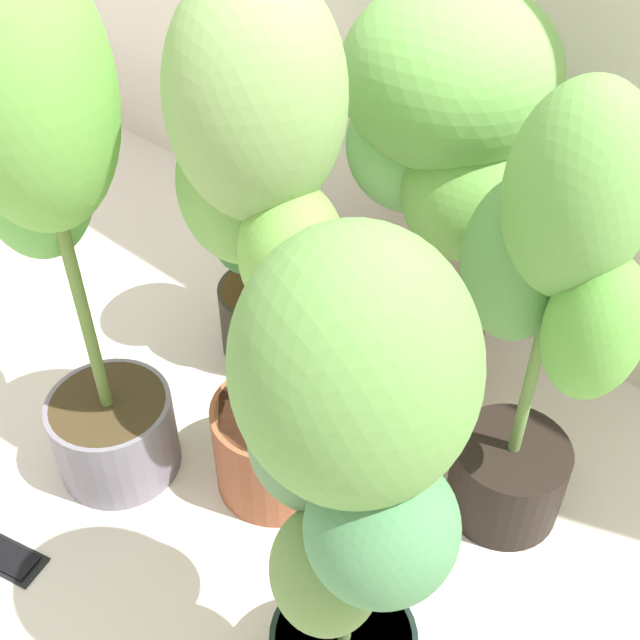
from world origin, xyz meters
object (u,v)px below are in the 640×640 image
object	(u,v)px
potted_plant_back_left	(265,232)
potted_plant_back_right	(546,306)
potted_plant_front_right	(347,481)
potted_plant_back_center	(440,156)
potted_plant_center	(263,241)
cell_phone	(8,558)
potted_plant_front_left	(53,205)

from	to	relation	value
potted_plant_back_left	potted_plant_back_right	size ratio (longest dim) A/B	0.68
potted_plant_back_right	potted_plant_front_right	xyz separation A→B (m)	(-0.01, -0.48, 0.03)
potted_plant_back_center	potted_plant_front_right	bearing A→B (deg)	-63.69
potted_plant_back_center	potted_plant_center	distance (m)	0.43
cell_phone	potted_plant_center	bearing A→B (deg)	137.74
potted_plant_back_right	cell_phone	xyz separation A→B (m)	(-0.62, -0.71, -0.51)
potted_plant_front_left	cell_phone	xyz separation A→B (m)	(0.04, -0.29, -0.62)
potted_plant_back_left	potted_plant_front_left	world-z (taller)	potted_plant_front_left
potted_plant_front_right	potted_plant_center	bearing A→B (deg)	146.98
potted_plant_back_center	cell_phone	size ratio (longest dim) A/B	5.68
potted_plant_back_left	potted_plant_center	bearing A→B (deg)	-44.80
potted_plant_back_left	potted_plant_front_right	world-z (taller)	potted_plant_front_right
potted_plant_front_right	cell_phone	bearing A→B (deg)	-159.60
potted_plant_back_center	potted_plant_front_left	bearing A→B (deg)	-117.55
potted_plant_back_left	potted_plant_back_right	bearing A→B (deg)	-2.30
potted_plant_back_center	potted_plant_front_left	distance (m)	0.70
potted_plant_center	potted_plant_back_right	world-z (taller)	potted_plant_center
potted_plant_back_right	cell_phone	world-z (taller)	potted_plant_back_right
potted_plant_center	cell_phone	size ratio (longest dim) A/B	6.51
potted_plant_back_center	potted_plant_center	world-z (taller)	potted_plant_center
potted_plant_back_left	potted_plant_back_center	distance (m)	0.42
potted_plant_front_left	potted_plant_front_right	bearing A→B (deg)	-5.18
potted_plant_back_center	potted_plant_front_left	xyz separation A→B (m)	(-0.32, -0.61, 0.06)
potted_plant_center	potted_plant_front_right	size ratio (longest dim) A/B	1.13
potted_plant_back_center	potted_plant_back_right	bearing A→B (deg)	-29.47
potted_plant_front_left	cell_phone	size ratio (longest dim) A/B	6.76
potted_plant_back_left	potted_plant_front_left	xyz separation A→B (m)	(-0.01, -0.45, 0.29)
potted_plant_front_left	potted_plant_back_right	xyz separation A→B (m)	(0.66, 0.42, -0.11)
potted_plant_back_left	potted_plant_front_right	distance (m)	0.84
potted_plant_front_left	potted_plant_center	bearing A→B (deg)	32.96
potted_plant_front_left	potted_plant_front_right	size ratio (longest dim) A/B	1.17
potted_plant_back_right	potted_plant_back_center	bearing A→B (deg)	150.53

